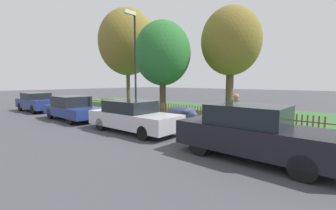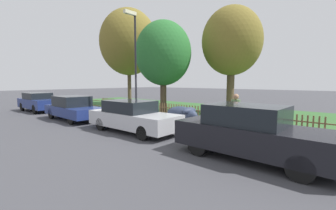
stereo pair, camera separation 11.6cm
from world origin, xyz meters
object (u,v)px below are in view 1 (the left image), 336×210
object	(u,v)px
parked_car_black_saloon	(72,108)
tree_nearest_kerb	(127,42)
parked_car_silver_hatchback	(37,102)
street_lamp	(134,54)
parked_car_red_compact	(252,132)
tree_mid_park	(231,42)
parked_car_navy_estate	(133,116)
covered_motorcycle	(183,114)
pedestrian_near_fence	(236,113)
tree_behind_motorcycle	(163,54)

from	to	relation	value
parked_car_black_saloon	tree_nearest_kerb	world-z (taller)	tree_nearest_kerb
parked_car_silver_hatchback	street_lamp	bearing A→B (deg)	11.01
parked_car_red_compact	tree_mid_park	world-z (taller)	tree_mid_park
parked_car_navy_estate	parked_car_silver_hatchback	bearing A→B (deg)	179.29
covered_motorcycle	tree_nearest_kerb	distance (m)	12.89
parked_car_navy_estate	parked_car_black_saloon	bearing A→B (deg)	-178.87
tree_mid_park	pedestrian_near_fence	size ratio (longest dim) A/B	4.16
parked_car_navy_estate	tree_mid_park	xyz separation A→B (m)	(0.72, 8.31, 4.31)
parked_car_red_compact	pedestrian_near_fence	bearing A→B (deg)	125.15
tree_behind_motorcycle	tree_mid_park	distance (m)	4.83
parked_car_silver_hatchback	tree_behind_motorcycle	distance (m)	10.43
parked_car_black_saloon	pedestrian_near_fence	bearing A→B (deg)	15.73
pedestrian_near_fence	street_lamp	xyz separation A→B (m)	(-5.90, -0.28, 2.77)
tree_behind_motorcycle	street_lamp	world-z (taller)	tree_behind_motorcycle
parked_car_silver_hatchback	parked_car_navy_estate	world-z (taller)	parked_car_silver_hatchback
covered_motorcycle	street_lamp	world-z (taller)	street_lamp
tree_mid_park	street_lamp	size ratio (longest dim) A/B	1.23
tree_nearest_kerb	tree_behind_motorcycle	world-z (taller)	tree_nearest_kerb
tree_mid_park	street_lamp	bearing A→B (deg)	-112.08
parked_car_black_saloon	parked_car_silver_hatchback	bearing A→B (deg)	-179.36
tree_behind_motorcycle	parked_car_red_compact	bearing A→B (deg)	-31.66
parked_car_red_compact	tree_nearest_kerb	distance (m)	17.45
parked_car_silver_hatchback	pedestrian_near_fence	size ratio (longest dim) A/B	2.36
tree_nearest_kerb	street_lamp	size ratio (longest dim) A/B	1.51
parked_car_black_saloon	street_lamp	bearing A→B (deg)	33.49
parked_car_silver_hatchback	tree_behind_motorcycle	size ratio (longest dim) A/B	0.67
parked_car_black_saloon	tree_nearest_kerb	size ratio (longest dim) A/B	0.49
parked_car_black_saloon	parked_car_navy_estate	distance (m)	5.19
parked_car_navy_estate	covered_motorcycle	size ratio (longest dim) A/B	2.18
parked_car_silver_hatchback	covered_motorcycle	distance (m)	12.37
parked_car_black_saloon	tree_behind_motorcycle	size ratio (longest dim) A/B	0.71
tree_nearest_kerb	pedestrian_near_fence	xyz separation A→B (m)	(13.36, -5.39, -5.00)
street_lamp	parked_car_navy_estate	bearing A→B (deg)	-43.07
covered_motorcycle	pedestrian_near_fence	distance (m)	2.87
parked_car_navy_estate	pedestrian_near_fence	xyz separation A→B (m)	(3.97, 2.08, 0.30)
parked_car_black_saloon	tree_mid_park	bearing A→B (deg)	56.94
parked_car_navy_estate	parked_car_red_compact	size ratio (longest dim) A/B	1.02
parked_car_black_saloon	tree_nearest_kerb	bearing A→B (deg)	120.19
tree_nearest_kerb	tree_mid_park	world-z (taller)	tree_nearest_kerb
pedestrian_near_fence	parked_car_red_compact	bearing A→B (deg)	41.03
tree_nearest_kerb	tree_behind_motorcycle	distance (m)	7.63
parked_car_silver_hatchback	parked_car_black_saloon	xyz separation A→B (m)	(5.82, -0.10, -0.01)
covered_motorcycle	tree_nearest_kerb	bearing A→B (deg)	158.70
parked_car_black_saloon	parked_car_navy_estate	bearing A→B (deg)	4.12
parked_car_black_saloon	tree_behind_motorcycle	world-z (taller)	tree_behind_motorcycle
parked_car_red_compact	pedestrian_near_fence	distance (m)	2.63
parked_car_black_saloon	tree_mid_park	distance (m)	11.24
tree_nearest_kerb	tree_mid_park	size ratio (longest dim) A/B	1.23
parked_car_silver_hatchback	parked_car_red_compact	size ratio (longest dim) A/B	0.93
parked_car_red_compact	tree_behind_motorcycle	world-z (taller)	tree_behind_motorcycle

